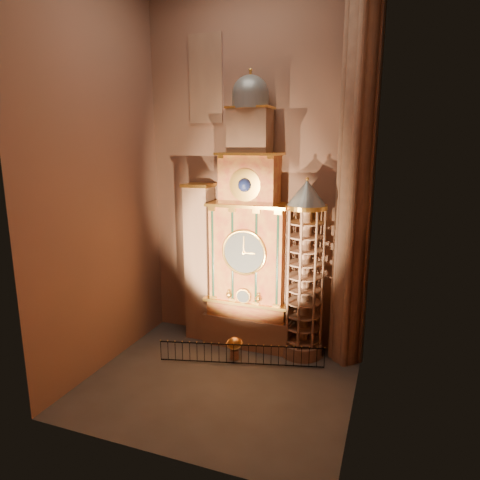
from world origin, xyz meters
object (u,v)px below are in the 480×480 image
at_px(astronomical_clock, 249,243).
at_px(iron_railing, 241,354).
at_px(stair_turret, 304,272).
at_px(portrait_tower, 200,262).
at_px(celestial_globe, 234,346).

xyz_separation_m(astronomical_clock, iron_railing, (0.48, -2.80, -6.01)).
height_order(stair_turret, iron_railing, stair_turret).
distance_m(stair_turret, iron_railing, 6.06).
xyz_separation_m(stair_turret, iron_railing, (-3.02, -2.54, -4.61)).
bearing_deg(astronomical_clock, portrait_tower, 179.71).
bearing_deg(portrait_tower, iron_railing, -35.97).
xyz_separation_m(portrait_tower, celestial_globe, (3.26, -2.28, -4.31)).
distance_m(astronomical_clock, celestial_globe, 6.27).
bearing_deg(stair_turret, celestial_globe, -151.21).
bearing_deg(stair_turret, astronomical_clock, 175.70).
bearing_deg(astronomical_clock, celestial_globe, -93.49).
xyz_separation_m(celestial_globe, iron_railing, (0.62, -0.54, -0.17)).
height_order(astronomical_clock, celestial_globe, astronomical_clock).
height_order(astronomical_clock, portrait_tower, astronomical_clock).
relative_size(astronomical_clock, celestial_globe, 11.98).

